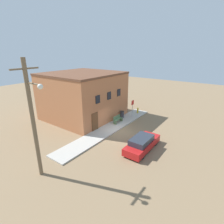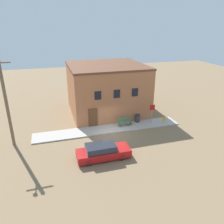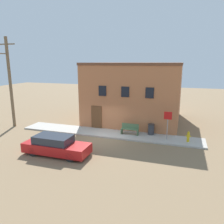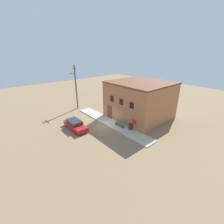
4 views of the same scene
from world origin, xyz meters
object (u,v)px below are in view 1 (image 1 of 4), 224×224
at_px(utility_pole, 33,119).
at_px(bench, 118,119).
at_px(stop_sign, 132,105).
at_px(trash_bin, 122,114).
at_px(parked_car, 142,143).
at_px(fire_hydrant, 138,110).

bearing_deg(utility_pole, bench, 4.41).
height_order(stop_sign, trash_bin, stop_sign).
bearing_deg(utility_pole, parked_car, -30.59).
bearing_deg(bench, utility_pole, -175.59).
relative_size(trash_bin, parked_car, 0.20).
bearing_deg(stop_sign, parked_car, -144.31).
relative_size(fire_hydrant, trash_bin, 0.89).
distance_m(utility_pole, parked_car, 9.53).
bearing_deg(bench, trash_bin, 15.13).
height_order(bench, trash_bin, trash_bin).
xyz_separation_m(fire_hydrant, bench, (-4.69, 0.36, 0.03)).
bearing_deg(bench, fire_hydrant, -4.44).
xyz_separation_m(trash_bin, utility_pole, (-13.08, -1.34, 3.86)).
bearing_deg(bench, stop_sign, -6.22).
distance_m(fire_hydrant, parked_car, 9.87).
height_order(fire_hydrant, parked_car, parked_car).
distance_m(stop_sign, parked_car, 8.60).
bearing_deg(trash_bin, bench, -164.87).
relative_size(stop_sign, utility_pole, 0.27).
bearing_deg(utility_pole, fire_hydrant, 1.82).
height_order(trash_bin, utility_pole, utility_pole).
distance_m(trash_bin, utility_pole, 13.71).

